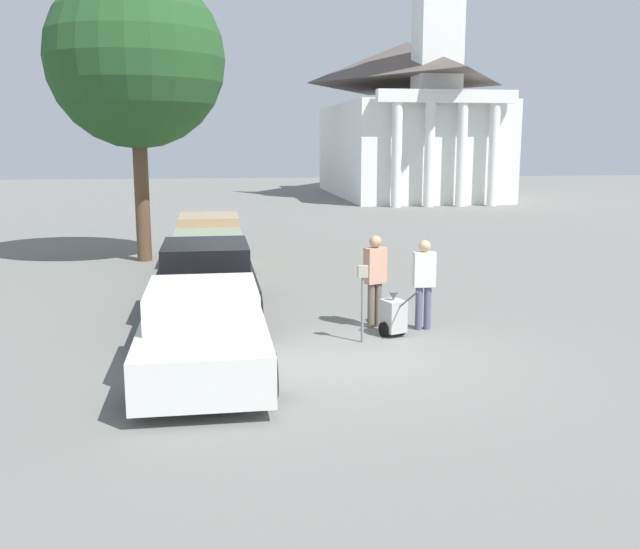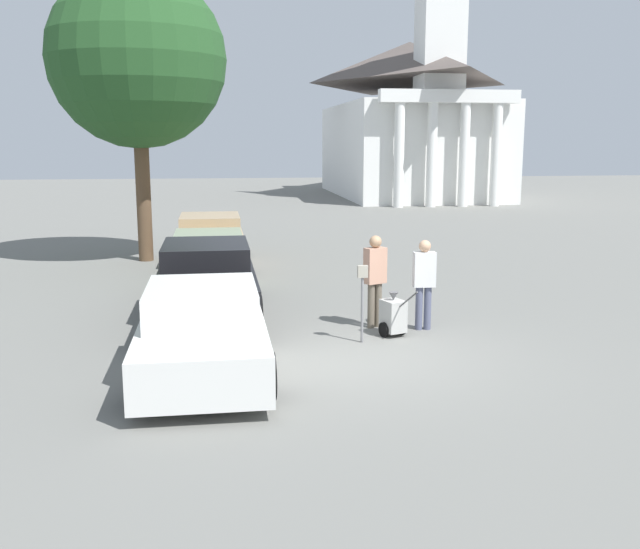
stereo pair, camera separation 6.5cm
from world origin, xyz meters
The scene contains 11 objects.
ground_plane centered at (0.00, 0.00, 0.00)m, with size 120.00×120.00×0.00m, color slate.
parked_car_white centered at (-2.68, -0.27, 0.66)m, with size 2.08×4.83×1.42m.
parked_car_black centered at (-2.68, 3.37, 0.74)m, with size 2.13×5.24×1.57m.
parked_car_sage centered at (-2.68, 6.57, 0.65)m, with size 2.06×5.03×1.38m.
parked_car_tan centered at (-2.68, 9.69, 0.68)m, with size 2.10×5.15×1.50m.
parking_meter centered at (0.14, 0.96, 0.99)m, with size 0.18×0.09×1.43m.
person_worker centered at (0.60, 1.99, 1.05)m, with size 0.47×0.37×1.83m.
person_supervisor centered at (1.50, 1.69, 1.01)m, with size 0.43×0.24×1.76m.
equipment_cart centered at (0.81, 1.32, 0.39)m, with size 0.54×0.99×1.00m.
church centered at (10.14, 35.28, 5.52)m, with size 9.42×17.36×23.41m.
shade_tree centered at (-4.67, 10.78, 5.96)m, with size 5.20×5.20×8.59m.
Camera 2 is at (-2.34, -11.38, 3.62)m, focal length 40.00 mm.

